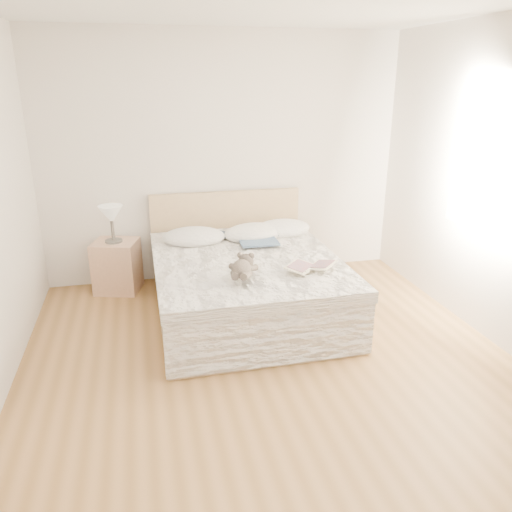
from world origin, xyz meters
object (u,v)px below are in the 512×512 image
bed (245,282)px  nightstand (117,266)px  teddy_bear (241,275)px  table_lamp (111,216)px  photo_book (195,236)px  childrens_book (311,267)px

bed → nightstand: bearing=146.6°
bed → teddy_bear: 0.76m
table_lamp → photo_book: table_lamp is taller
childrens_book → teddy_bear: size_ratio=1.34×
teddy_bear → table_lamp: bearing=146.5°
table_lamp → bed: bearing=-32.7°
bed → photo_book: 0.79m
table_lamp → teddy_bear: 1.82m
nightstand → table_lamp: bearing=-114.7°
photo_book → childrens_book: size_ratio=0.78×
bed → childrens_book: (0.49, -0.55, 0.32)m
bed → nightstand: bed is taller
photo_book → bed: bearing=-89.7°
nightstand → childrens_book: bearing=-38.4°
photo_book → childrens_book: bearing=-85.8°
nightstand → photo_book: size_ratio=1.74×
photo_book → teddy_bear: bearing=-112.8°
bed → childrens_book: 0.80m
table_lamp → childrens_book: (1.73, -1.35, -0.21)m
childrens_book → teddy_bear: teddy_bear is taller
childrens_book → photo_book: bearing=170.6°
nightstand → table_lamp: size_ratio=1.42×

